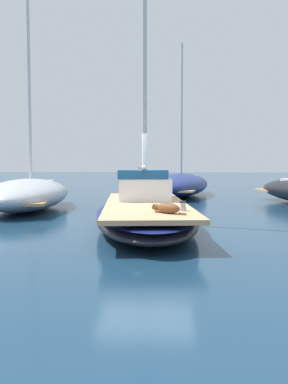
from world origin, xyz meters
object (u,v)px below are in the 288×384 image
Objects in this scene: moored_boat_far_astern at (179,184)px; sailboat_main at (146,215)px; deck_winch at (183,206)px; dog_brown at (167,208)px; moored_boat_port_side at (27,193)px.

sailboat_main is at bearing -96.71° from moored_boat_far_astern.
moored_boat_far_astern is (0.34, 12.11, -0.17)m from deck_winch.
dog_brown is at bearing -76.61° from sailboat_main.
deck_winch is at bearing -47.34° from moored_boat_port_side.
dog_brown reaches higher than deck_winch.
moored_boat_far_astern is at bearing 88.38° from deck_winch.
deck_winch is 7.87m from moored_boat_port_side.
sailboat_main is 2.00m from deck_winch.
moored_boat_port_side reaches higher than sailboat_main.
moored_boat_far_astern reaches higher than deck_winch.
dog_brown is 0.10× the size of moored_boat_port_side.
sailboat_main is 6.01m from moored_boat_port_side.
deck_winch is at bearing -63.46° from sailboat_main.
moored_boat_far_astern is 1.03× the size of moored_boat_port_side.
deck_winch reaches higher than sailboat_main.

